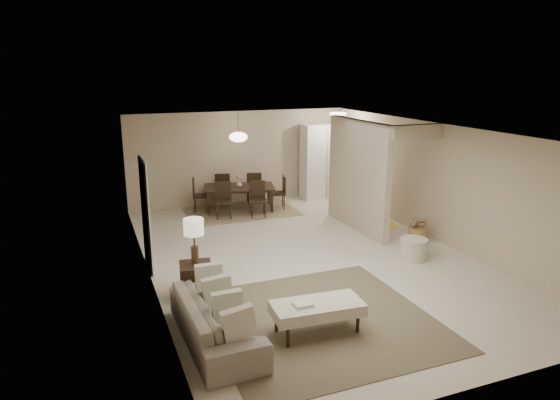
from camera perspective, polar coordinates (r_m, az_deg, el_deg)
name	(u,v)px	position (r m, az deg, el deg)	size (l,w,h in m)	color
floor	(307,257)	(9.89, 3.14, -6.52)	(9.00, 9.00, 0.00)	beige
ceiling	(309,130)	(9.28, 3.36, 8.02)	(9.00, 9.00, 0.00)	white
back_wall	(239,158)	(13.64, -4.68, 4.86)	(6.00, 6.00, 0.00)	#C4B094
left_wall	(147,212)	(8.73, -14.97, -1.28)	(9.00, 9.00, 0.00)	#C4B094
right_wall	(437,183)	(11.07, 17.51, 1.89)	(9.00, 9.00, 0.00)	#C4B094
partition	(358,176)	(11.40, 8.87, 2.77)	(0.15, 2.50, 2.50)	#C4B094
doorway	(145,215)	(9.37, -15.14, -1.66)	(0.04, 0.90, 2.04)	black
pantry_cabinet	(323,161)	(14.20, 4.89, 4.44)	(1.20, 0.55, 2.10)	white
flush_light	(338,114)	(13.15, 6.68, 9.77)	(0.44, 0.44, 0.05)	white
living_rug	(320,320)	(7.58, 4.63, -13.49)	(3.20, 3.20, 0.01)	brown
sofa	(216,320)	(6.96, -7.36, -13.48)	(0.83, 2.11, 0.62)	gray
ottoman_bench	(317,309)	(7.10, 4.29, -12.29)	(1.31, 0.67, 0.46)	beige
side_table	(196,280)	(8.28, -9.57, -9.01)	(0.50, 0.50, 0.55)	black
table_lamp	(194,231)	(7.99, -9.83, -3.50)	(0.32, 0.32, 0.76)	#47371E
round_pouf	(414,249)	(10.04, 15.02, -5.45)	(0.53, 0.53, 0.41)	beige
wicker_basket	(418,236)	(10.97, 15.45, -3.94)	(0.40, 0.40, 0.34)	brown
dining_rug	(240,210)	(13.09, -4.61, -1.14)	(2.80, 2.10, 0.01)	#876F53
dining_table	(240,199)	(13.01, -4.64, 0.16)	(1.79, 1.00, 0.63)	black
dining_chairs	(239,194)	(12.98, -4.65, 0.71)	(2.40, 1.97, 0.89)	black
vase	(239,184)	(12.92, -4.68, 1.86)	(0.15, 0.15, 0.16)	silver
yellow_mat	(374,225)	(12.01, 10.71, -2.84)	(1.00, 0.61, 0.01)	yellow
pendant_light	(238,137)	(12.70, -4.79, 7.19)	(0.46, 0.46, 0.71)	#47371E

